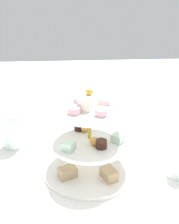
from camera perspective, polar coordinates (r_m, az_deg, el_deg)
name	(u,v)px	position (r m, az deg, el deg)	size (l,w,h in m)	color
ground_plane	(90,167)	(0.83, 0.00, -11.59)	(2.40, 2.40, 0.00)	white
tiered_serving_stand	(89,145)	(0.78, -0.05, -6.96)	(0.28, 0.28, 0.25)	white
water_glass_tall_right	(12,130)	(0.93, -16.08, -3.57)	(0.07, 0.07, 0.12)	silver
butter_knife_left	(111,118)	(1.10, 4.57, -1.22)	(0.17, 0.01, 0.00)	silver
water_glass_mid_back	(179,163)	(0.82, 18.38, -10.23)	(0.06, 0.06, 0.08)	silver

